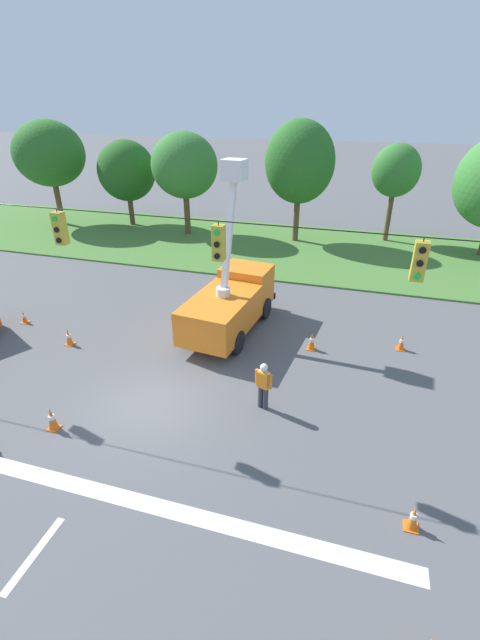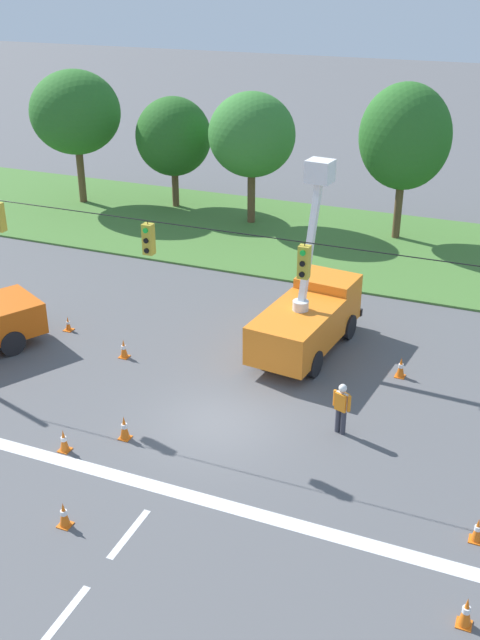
% 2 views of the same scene
% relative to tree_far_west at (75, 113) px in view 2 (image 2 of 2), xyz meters
% --- Properties ---
extents(ground_plane, '(200.00, 200.00, 0.00)m').
position_rel_tree_far_west_xyz_m(ground_plane, '(17.62, -19.07, -5.51)').
color(ground_plane, '#565659').
extents(grass_verge, '(56.00, 12.00, 0.10)m').
position_rel_tree_far_west_xyz_m(grass_verge, '(17.62, -1.07, -5.46)').
color(grass_verge, '#477533').
rests_on(grass_verge, ground).
extents(lane_markings, '(17.60, 15.25, 0.01)m').
position_rel_tree_far_west_xyz_m(lane_markings, '(17.62, -24.28, -5.50)').
color(lane_markings, silver).
rests_on(lane_markings, ground).
extents(signal_gantry, '(26.20, 0.33, 7.20)m').
position_rel_tree_far_west_xyz_m(signal_gantry, '(17.67, -19.07, -0.93)').
color(signal_gantry, slate).
rests_on(signal_gantry, ground).
extents(tree_far_west, '(5.30, 5.37, 7.96)m').
position_rel_tree_far_west_xyz_m(tree_far_west, '(0.00, 0.00, 0.00)').
color(tree_far_west, brown).
rests_on(tree_far_west, ground).
extents(tree_west, '(4.44, 4.42, 6.58)m').
position_rel_tree_far_west_xyz_m(tree_west, '(5.71, 1.40, -1.22)').
color(tree_west, brown).
rests_on(tree_west, ground).
extents(tree_centre, '(4.81, 4.47, 7.34)m').
position_rel_tree_far_west_xyz_m(tree_centre, '(11.08, 0.30, -0.49)').
color(tree_centre, brown).
rests_on(tree_centre, ground).
extents(tree_east, '(4.73, 4.06, 8.21)m').
position_rel_tree_far_west_xyz_m(tree_east, '(19.26, 0.85, -0.04)').
color(tree_east, brown).
rests_on(tree_east, ground).
extents(utility_truck_bucket_lift, '(2.97, 6.21, 7.29)m').
position_rel_tree_far_west_xyz_m(utility_truck_bucket_lift, '(18.75, -13.11, -4.06)').
color(utility_truck_bucket_lift, orange).
rests_on(utility_truck_bucket_lift, ground).
extents(road_worker, '(0.62, 0.36, 1.77)m').
position_rel_tree_far_west_xyz_m(road_worker, '(21.48, -18.11, -4.51)').
color(road_worker, '#383842').
rests_on(road_worker, ground).
extents(traffic_cone_foreground_left, '(0.36, 0.36, 0.60)m').
position_rel_tree_far_west_xyz_m(traffic_cone_foreground_left, '(9.27, -15.28, -5.22)').
color(traffic_cone_foreground_left, orange).
rests_on(traffic_cone_foreground_left, ground).
extents(traffic_cone_foreground_right, '(0.36, 0.36, 0.74)m').
position_rel_tree_far_west_xyz_m(traffic_cone_foreground_right, '(13.91, -22.32, -5.14)').
color(traffic_cone_foreground_right, orange).
rests_on(traffic_cone_foreground_right, ground).
extents(traffic_cone_mid_left, '(0.36, 0.36, 0.81)m').
position_rel_tree_far_west_xyz_m(traffic_cone_mid_left, '(15.29, -21.04, -5.10)').
color(traffic_cone_mid_left, orange).
rests_on(traffic_cone_mid_left, ground).
extents(traffic_cone_mid_right, '(0.36, 0.36, 0.76)m').
position_rel_tree_far_west_xyz_m(traffic_cone_mid_right, '(15.88, -25.17, -5.13)').
color(traffic_cone_mid_right, orange).
rests_on(traffic_cone_mid_right, ground).
extents(traffic_cone_near_bucket, '(0.36, 0.36, 0.72)m').
position_rel_tree_far_west_xyz_m(traffic_cone_near_bucket, '(26.10, -21.56, -5.15)').
color(traffic_cone_near_bucket, orange).
rests_on(traffic_cone_near_bucket, ground).
extents(traffic_cone_lane_edge_a, '(0.36, 0.36, 0.74)m').
position_rel_tree_far_west_xyz_m(traffic_cone_lane_edge_a, '(12.53, -16.39, -5.14)').
color(traffic_cone_lane_edge_a, orange).
rests_on(traffic_cone_lane_edge_a, ground).
extents(traffic_cone_lane_edge_b, '(0.36, 0.36, 0.78)m').
position_rel_tree_far_west_xyz_m(traffic_cone_lane_edge_b, '(22.53, -13.84, -5.12)').
color(traffic_cone_lane_edge_b, orange).
rests_on(traffic_cone_lane_edge_b, ground).
extents(traffic_cone_far_right, '(0.36, 0.36, 0.81)m').
position_rel_tree_far_west_xyz_m(traffic_cone_far_right, '(26.18, -24.49, -5.10)').
color(traffic_cone_far_right, orange).
rests_on(traffic_cone_far_right, ground).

